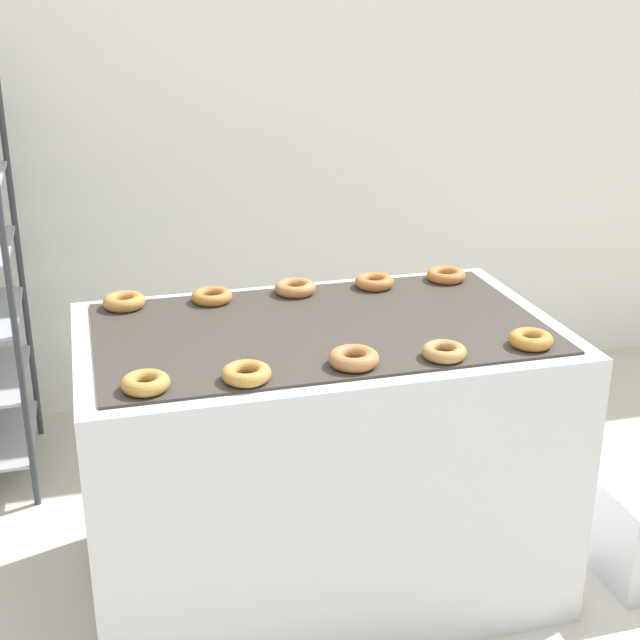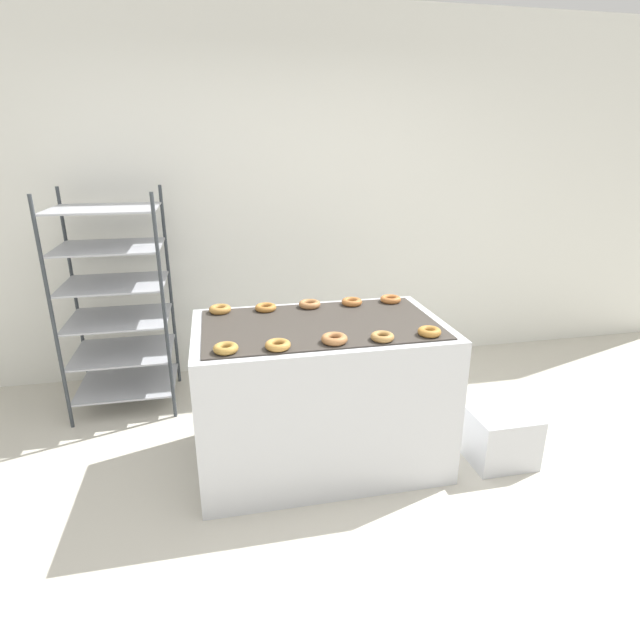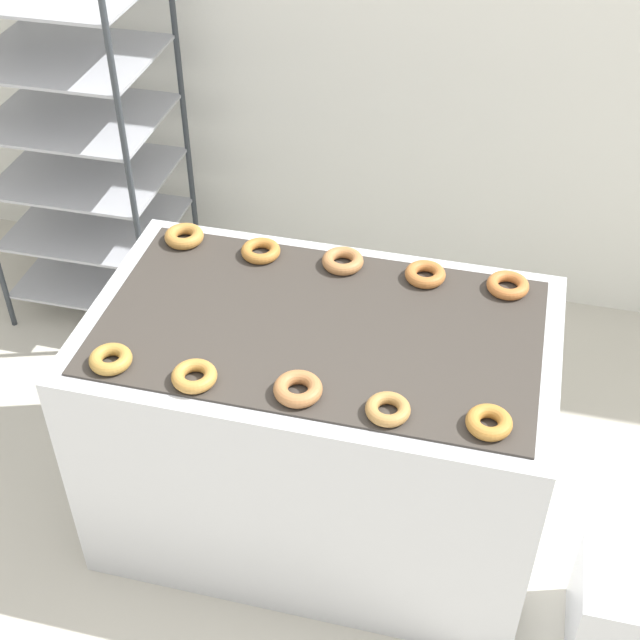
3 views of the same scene
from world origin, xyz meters
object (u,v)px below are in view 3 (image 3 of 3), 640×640
(fryer_machine, at_px, (320,427))
(donut_far_rightmost, at_px, (508,285))
(donut_near_leftmost, at_px, (111,359))
(donut_near_center, at_px, (298,389))
(glaze_bin, at_px, (636,613))
(donut_far_right, at_px, (425,274))
(donut_near_left, at_px, (194,376))
(baking_rack_cart, at_px, (82,146))
(donut_near_right, at_px, (388,409))
(donut_far_left, at_px, (261,251))
(donut_far_center, at_px, (344,261))
(donut_near_rightmost, at_px, (489,422))
(donut_far_leftmost, at_px, (184,236))

(fryer_machine, xyz_separation_m, donut_far_rightmost, (0.52, 0.30, 0.45))
(donut_near_leftmost, distance_m, donut_near_center, 0.54)
(glaze_bin, xyz_separation_m, donut_near_leftmost, (-1.57, -0.04, 0.73))
(donut_near_leftmost, bearing_deg, donut_far_right, 37.18)
(donut_near_left, bearing_deg, baking_rack_cart, 126.83)
(donut_near_right, xyz_separation_m, donut_far_rightmost, (0.26, 0.61, 0.00))
(glaze_bin, bearing_deg, fryer_machine, 165.84)
(fryer_machine, relative_size, donut_far_left, 10.96)
(donut_near_leftmost, height_order, donut_far_center, same)
(fryer_machine, height_order, donut_near_leftmost, donut_near_leftmost)
(donut_near_leftmost, distance_m, donut_far_left, 0.65)
(baking_rack_cart, bearing_deg, donut_near_right, -40.52)
(donut_near_rightmost, bearing_deg, baking_rack_cart, 144.27)
(donut_far_leftmost, xyz_separation_m, donut_far_left, (0.27, -0.02, -0.00))
(donut_near_rightmost, distance_m, donut_far_center, 0.79)
(donut_far_left, bearing_deg, donut_near_left, -90.56)
(baking_rack_cart, relative_size, donut_far_center, 11.58)
(glaze_bin, relative_size, donut_far_rightmost, 2.83)
(donut_near_left, bearing_deg, fryer_machine, 48.40)
(donut_far_right, height_order, donut_far_rightmost, donut_far_right)
(baking_rack_cart, height_order, donut_far_center, baking_rack_cart)
(fryer_machine, relative_size, donut_far_right, 10.94)
(donut_near_center, relative_size, donut_near_right, 1.11)
(donut_near_center, bearing_deg, donut_near_rightmost, -0.09)
(donut_far_left, height_order, donut_far_right, donut_far_right)
(baking_rack_cart, relative_size, donut_near_rightmost, 12.64)
(fryer_machine, bearing_deg, glaze_bin, -14.16)
(donut_near_left, distance_m, donut_far_rightmost, 1.00)
(donut_near_left, bearing_deg, donut_far_right, 48.34)
(fryer_machine, bearing_deg, donut_near_left, -131.60)
(donut_near_rightmost, xyz_separation_m, donut_far_center, (-0.52, 0.60, -0.00))
(glaze_bin, xyz_separation_m, donut_far_center, (-1.04, 0.57, 0.73))
(glaze_bin, bearing_deg, donut_far_rightmost, 132.91)
(donut_near_left, bearing_deg, donut_near_leftmost, 177.98)
(baking_rack_cart, distance_m, donut_far_rightmost, 1.87)
(fryer_machine, bearing_deg, donut_far_leftmost, 149.86)
(donut_near_center, height_order, donut_far_leftmost, same)
(donut_far_center, xyz_separation_m, donut_far_rightmost, (0.52, -0.00, -0.00))
(donut_near_left, relative_size, donut_near_rightmost, 1.03)
(donut_far_leftmost, height_order, donut_far_left, donut_far_leftmost)
(baking_rack_cart, bearing_deg, fryer_machine, -38.09)
(donut_far_rightmost, bearing_deg, donut_near_leftmost, -149.94)
(glaze_bin, bearing_deg, donut_far_center, 151.43)
(donut_far_rightmost, bearing_deg, baking_rack_cart, 159.25)
(donut_near_leftmost, xyz_separation_m, donut_far_center, (0.53, 0.60, 0.00))
(baking_rack_cart, bearing_deg, donut_far_rightmost, -20.75)
(fryer_machine, xyz_separation_m, donut_near_leftmost, (-0.52, -0.30, 0.45))
(donut_far_left, height_order, donut_far_rightmost, same)
(glaze_bin, relative_size, donut_near_center, 2.77)
(baking_rack_cart, height_order, donut_near_right, baking_rack_cart)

